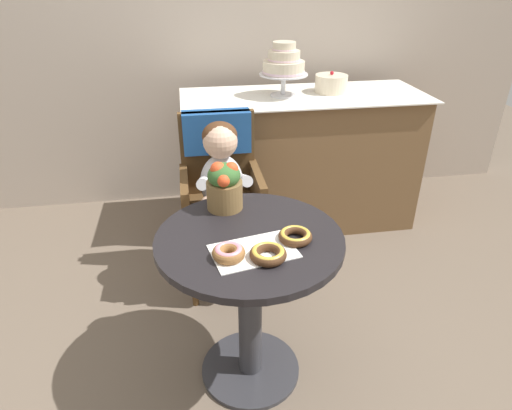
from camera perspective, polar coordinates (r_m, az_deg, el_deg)
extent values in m
plane|color=#6B5B4C|center=(2.14, -0.72, -20.51)|extent=(8.00, 8.00, 0.00)
cube|color=#B2A393|center=(3.26, -6.24, 23.68)|extent=(4.80, 0.10, 2.70)
cylinder|color=black|center=(1.68, -0.86, -4.51)|extent=(0.72, 0.72, 0.03)
cylinder|color=#333338|center=(1.90, -0.78, -13.66)|extent=(0.10, 0.10, 0.69)
cylinder|color=#333338|center=(2.14, -0.72, -20.33)|extent=(0.44, 0.44, 0.02)
cube|color=brown|center=(2.36, -4.34, -0.65)|extent=(0.42, 0.42, 0.04)
cube|color=brown|center=(2.42, -4.99, 6.75)|extent=(0.40, 0.04, 0.46)
cube|color=brown|center=(2.30, -9.16, 1.42)|extent=(0.04, 0.38, 0.18)
cube|color=brown|center=(2.32, 0.22, 2.13)|extent=(0.04, 0.38, 0.18)
cube|color=#1E4C8C|center=(2.38, -5.12, 9.43)|extent=(0.36, 0.11, 0.22)
cylinder|color=brown|center=(2.34, -8.14, -8.43)|extent=(0.03, 0.03, 0.45)
cylinder|color=brown|center=(2.36, 0.69, -7.66)|extent=(0.03, 0.03, 0.45)
cylinder|color=brown|center=(2.63, -8.43, -3.76)|extent=(0.03, 0.03, 0.45)
cylinder|color=brown|center=(2.65, -0.65, -3.12)|extent=(0.03, 0.03, 0.45)
ellipsoid|color=silver|center=(2.26, -4.45, 2.92)|extent=(0.22, 0.16, 0.30)
sphere|color=#E0B293|center=(2.16, -4.65, 8.22)|extent=(0.17, 0.17, 0.17)
ellipsoid|color=#4C2D19|center=(2.17, -4.73, 8.94)|extent=(0.17, 0.17, 0.14)
cylinder|color=silver|center=(2.15, -6.80, 2.93)|extent=(0.08, 0.23, 0.13)
sphere|color=#E0B293|center=(2.12, -6.32, 0.35)|extent=(0.06, 0.06, 0.06)
cylinder|color=silver|center=(2.17, -1.78, 3.30)|extent=(0.08, 0.23, 0.13)
sphere|color=#E0B293|center=(2.13, -1.73, 0.70)|extent=(0.06, 0.06, 0.06)
cylinder|color=#3F4760|center=(2.24, -5.56, -0.61)|extent=(0.09, 0.22, 0.09)
cylinder|color=#3F4760|center=(2.23, -5.14, -5.78)|extent=(0.08, 0.08, 0.26)
cylinder|color=#3F4760|center=(2.24, -2.76, -0.39)|extent=(0.09, 0.22, 0.09)
cylinder|color=#3F4760|center=(2.24, -2.32, -5.54)|extent=(0.08, 0.08, 0.26)
cube|color=white|center=(1.58, -0.44, -6.01)|extent=(0.33, 0.25, 0.00)
torus|color=#4C2D19|center=(1.64, 5.11, -4.06)|extent=(0.13, 0.13, 0.03)
torus|color=gold|center=(1.64, 5.12, -3.79)|extent=(0.11, 0.11, 0.02)
torus|color=#936033|center=(1.54, -3.56, -6.22)|extent=(0.12, 0.12, 0.04)
torus|color=pink|center=(1.53, -3.57, -5.87)|extent=(0.10, 0.10, 0.02)
torus|color=#4C2D19|center=(1.54, 1.58, -6.39)|extent=(0.13, 0.13, 0.04)
torus|color=gold|center=(1.53, 1.58, -6.08)|extent=(0.12, 0.12, 0.02)
cylinder|color=brown|center=(1.84, -4.08, 1.31)|extent=(0.15, 0.15, 0.12)
ellipsoid|color=#38662D|center=(1.80, -4.17, 3.86)|extent=(0.14, 0.14, 0.10)
sphere|color=#E54C23|center=(1.79, -3.23, 4.68)|extent=(0.06, 0.06, 0.06)
sphere|color=#E54C23|center=(1.83, -4.36, 4.66)|extent=(0.06, 0.06, 0.06)
sphere|color=#E54C23|center=(1.78, -4.95, 4.60)|extent=(0.06, 0.06, 0.06)
sphere|color=#E54C23|center=(1.75, -4.21, 3.16)|extent=(0.05, 0.05, 0.05)
cube|color=brown|center=(3.03, 5.86, 5.70)|extent=(1.50, 0.56, 0.90)
cube|color=white|center=(2.88, 6.31, 13.89)|extent=(1.56, 0.62, 0.01)
cylinder|color=silver|center=(2.85, 3.50, 14.00)|extent=(0.16, 0.16, 0.01)
cylinder|color=silver|center=(2.83, 3.54, 15.28)|extent=(0.03, 0.03, 0.12)
cylinder|color=silver|center=(2.82, 3.58, 16.54)|extent=(0.30, 0.30, 0.01)
cylinder|color=beige|center=(2.81, 3.61, 17.37)|extent=(0.26, 0.25, 0.08)
cylinder|color=silver|center=(2.82, 3.59, 16.84)|extent=(0.26, 0.26, 0.01)
cylinder|color=beige|center=(2.80, 3.65, 18.73)|extent=(0.19, 0.19, 0.06)
cylinder|color=silver|center=(2.80, 3.64, 18.30)|extent=(0.20, 0.20, 0.01)
cylinder|color=beige|center=(2.79, 3.69, 19.84)|extent=(0.14, 0.14, 0.05)
cylinder|color=silver|center=(2.79, 3.67, 19.49)|extent=(0.14, 0.14, 0.01)
cylinder|color=beige|center=(2.96, 9.69, 15.23)|extent=(0.21, 0.21, 0.11)
sphere|color=red|center=(2.95, 9.80, 16.49)|extent=(0.02, 0.02, 0.02)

